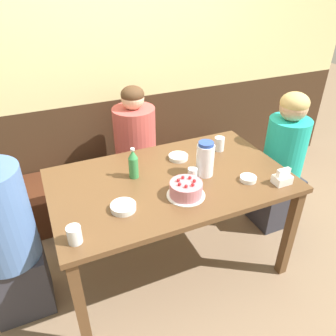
# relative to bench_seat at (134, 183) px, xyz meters

# --- Properties ---
(ground_plane) EXTENTS (12.00, 12.00, 0.00)m
(ground_plane) POSITION_rel_bench_seat_xyz_m (0.00, -0.83, -0.22)
(ground_plane) COLOR #846B51
(back_wall) EXTENTS (4.80, 0.04, 2.50)m
(back_wall) POSITION_rel_bench_seat_xyz_m (0.00, 0.22, 1.03)
(back_wall) COLOR #3D2819
(back_wall) RESTS_ON ground_plane
(bench_seat) EXTENTS (1.95, 0.38, 0.43)m
(bench_seat) POSITION_rel_bench_seat_xyz_m (0.00, 0.00, 0.00)
(bench_seat) COLOR #472314
(bench_seat) RESTS_ON ground_plane
(dining_table) EXTENTS (1.53, 0.91, 0.77)m
(dining_table) POSITION_rel_bench_seat_xyz_m (0.00, -0.83, 0.47)
(dining_table) COLOR brown
(dining_table) RESTS_ON ground_plane
(birthday_cake) EXTENTS (0.23, 0.23, 0.11)m
(birthday_cake) POSITION_rel_bench_seat_xyz_m (0.01, -1.03, 0.60)
(birthday_cake) COLOR white
(birthday_cake) RESTS_ON dining_table
(water_pitcher) EXTENTS (0.11, 0.11, 0.23)m
(water_pitcher) POSITION_rel_bench_seat_xyz_m (0.22, -0.87, 0.67)
(water_pitcher) COLOR white
(water_pitcher) RESTS_ON dining_table
(soju_bottle) EXTENTS (0.06, 0.06, 0.21)m
(soju_bottle) POSITION_rel_bench_seat_xyz_m (-0.21, -0.72, 0.65)
(soju_bottle) COLOR #388E4C
(soju_bottle) RESTS_ON dining_table
(napkin_holder) EXTENTS (0.11, 0.08, 0.11)m
(napkin_holder) POSITION_rel_bench_seat_xyz_m (0.62, -1.16, 0.59)
(napkin_holder) COLOR white
(napkin_holder) RESTS_ON dining_table
(bowl_soup_white) EXTENTS (0.14, 0.14, 0.03)m
(bowl_soup_white) POSITION_rel_bench_seat_xyz_m (0.15, -0.62, 0.57)
(bowl_soup_white) COLOR white
(bowl_soup_white) RESTS_ON dining_table
(bowl_rice_small) EXTENTS (0.14, 0.14, 0.03)m
(bowl_rice_small) POSITION_rel_bench_seat_xyz_m (-0.37, -1.01, 0.57)
(bowl_rice_small) COLOR white
(bowl_rice_small) RESTS_ON dining_table
(bowl_side_dish) EXTENTS (0.11, 0.11, 0.03)m
(bowl_side_dish) POSITION_rel_bench_seat_xyz_m (0.44, -1.05, 0.57)
(bowl_side_dish) COLOR white
(bowl_side_dish) RESTS_ON dining_table
(glass_water_tall) EXTENTS (0.06, 0.06, 0.08)m
(glass_water_tall) POSITION_rel_bench_seat_xyz_m (0.12, -0.89, 0.59)
(glass_water_tall) COLOR silver
(glass_water_tall) RESTS_ON dining_table
(glass_tumbler_short) EXTENTS (0.07, 0.07, 0.09)m
(glass_tumbler_short) POSITION_rel_bench_seat_xyz_m (-0.67, -1.16, 0.60)
(glass_tumbler_short) COLOR silver
(glass_tumbler_short) RESTS_ON dining_table
(glass_shot_small) EXTENTS (0.07, 0.07, 0.10)m
(glass_shot_small) POSITION_rel_bench_seat_xyz_m (0.49, -0.62, 0.60)
(glass_shot_small) COLOR silver
(glass_shot_small) RESTS_ON dining_table
(person_teal_shirt) EXTENTS (0.35, 0.35, 1.23)m
(person_teal_shirt) POSITION_rel_bench_seat_xyz_m (-1.02, -0.78, 0.38)
(person_teal_shirt) COLOR #33333D
(person_teal_shirt) RESTS_ON ground_plane
(person_pale_blue_shirt) EXTENTS (0.34, 0.32, 1.17)m
(person_pale_blue_shirt) POSITION_rel_bench_seat_xyz_m (1.02, -0.74, 0.35)
(person_pale_blue_shirt) COLOR #33333D
(person_pale_blue_shirt) RESTS_ON ground_plane
(person_grey_tee) EXTENTS (0.34, 0.34, 1.17)m
(person_grey_tee) POSITION_rel_bench_seat_xyz_m (-0.00, -0.11, 0.34)
(person_grey_tee) COLOR #33333D
(person_grey_tee) RESTS_ON ground_plane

